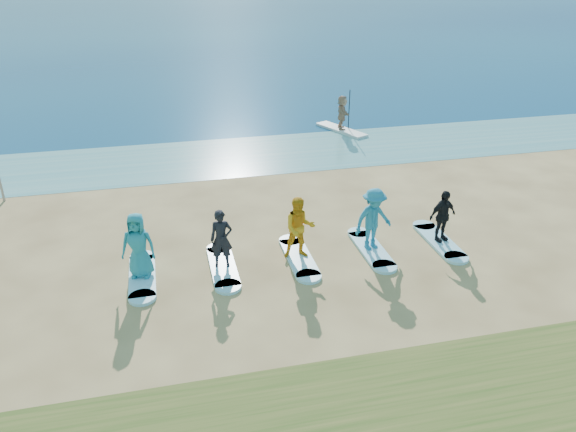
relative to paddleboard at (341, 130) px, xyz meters
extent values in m
plane|color=tan|center=(-4.59, -12.96, -0.06)|extent=(600.00, 600.00, 0.00)
plane|color=teal|center=(-4.59, -2.46, -0.05)|extent=(600.00, 600.00, 0.00)
cube|color=silver|center=(0.00, 0.00, 0.00)|extent=(1.89, 3.02, 0.12)
imported|color=tan|center=(0.00, 0.00, 0.87)|extent=(0.74, 1.56, 1.61)
cube|color=#9EDFF5|center=(-9.45, -11.58, -0.01)|extent=(0.70, 2.20, 0.09)
imported|color=teal|center=(-9.45, -11.58, 0.94)|extent=(1.00, 0.77, 1.82)
cube|color=#9EDFF5|center=(-7.26, -11.58, -0.01)|extent=(0.70, 2.20, 0.09)
imported|color=black|center=(-7.26, -11.58, 0.86)|extent=(0.64, 0.45, 1.66)
cube|color=#9EDFF5|center=(-5.08, -11.58, -0.01)|extent=(0.70, 2.20, 0.09)
imported|color=orange|center=(-5.08, -11.58, 0.94)|extent=(0.94, 0.77, 1.82)
cube|color=#9EDFF5|center=(-2.89, -11.58, -0.01)|extent=(0.70, 2.20, 0.09)
imported|color=teal|center=(-2.89, -11.58, 0.97)|extent=(1.35, 0.99, 1.88)
cube|color=#9EDFF5|center=(-0.70, -11.58, -0.01)|extent=(0.70, 2.20, 0.09)
imported|color=black|center=(-0.70, -11.58, 0.83)|extent=(1.00, 0.61, 1.60)
camera|label=1|loc=(-8.60, -25.09, 8.01)|focal=35.00mm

